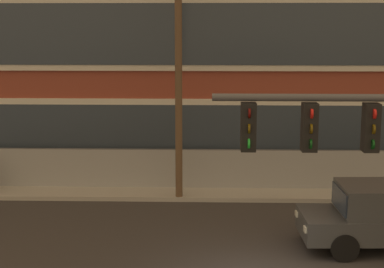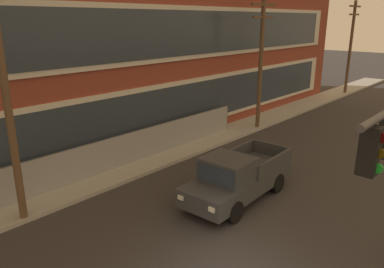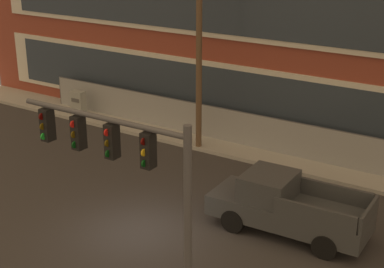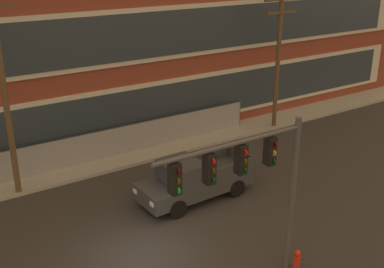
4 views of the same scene
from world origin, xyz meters
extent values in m
plane|color=#333030|center=(0.00, 0.00, 0.00)|extent=(160.00, 160.00, 0.00)
cube|color=#9E9B93|center=(0.00, 8.23, 0.08)|extent=(80.00, 2.19, 0.16)
cube|color=beige|center=(4.66, 9.26, 2.18)|extent=(41.46, 0.10, 2.85)
cube|color=#2D3844|center=(4.66, 9.20, 2.18)|extent=(39.65, 0.06, 2.37)
cube|color=beige|center=(4.66, 9.26, 6.13)|extent=(41.46, 0.10, 2.85)
cube|color=#2D3844|center=(4.66, 9.20, 6.13)|extent=(39.65, 0.06, 2.37)
cube|color=gray|center=(-0.35, 8.57, 0.84)|extent=(23.38, 0.04, 1.69)
cylinder|color=#4C4C51|center=(11.34, 8.57, 0.84)|extent=(0.06, 0.06, 1.69)
cylinder|color=#4C4C51|center=(-0.35, 8.57, 1.69)|extent=(23.38, 0.05, 0.05)
cylinder|color=#4C4C51|center=(4.02, -3.16, 2.75)|extent=(0.20, 0.20, 5.51)
cylinder|color=#4C4C51|center=(1.44, -3.16, 5.21)|extent=(5.17, 0.14, 0.14)
cube|color=black|center=(2.90, -3.16, 4.66)|extent=(0.28, 0.32, 0.90)
cylinder|color=#4B0807|center=(2.90, -3.34, 4.94)|extent=(0.04, 0.18, 0.18)
cylinder|color=gold|center=(2.90, -3.34, 4.66)|extent=(0.04, 0.18, 0.18)
cylinder|color=#0A4011|center=(2.90, -3.34, 4.38)|extent=(0.04, 0.18, 0.18)
cube|color=black|center=(1.77, -3.16, 4.66)|extent=(0.28, 0.32, 0.90)
cylinder|color=red|center=(1.77, -3.34, 4.94)|extent=(0.04, 0.18, 0.18)
cylinder|color=#503E08|center=(1.77, -3.34, 4.66)|extent=(0.04, 0.18, 0.18)
cylinder|color=#0A4011|center=(1.77, -3.34, 4.38)|extent=(0.04, 0.18, 0.18)
cube|color=black|center=(0.65, -3.16, 4.66)|extent=(0.28, 0.32, 0.90)
cylinder|color=red|center=(0.65, -3.34, 4.94)|extent=(0.04, 0.18, 0.18)
cylinder|color=#503E08|center=(0.65, -3.34, 4.66)|extent=(0.04, 0.18, 0.18)
cylinder|color=#0A4011|center=(0.65, -3.34, 4.38)|extent=(0.04, 0.18, 0.18)
cube|color=black|center=(-0.47, -3.16, 4.66)|extent=(0.28, 0.32, 0.90)
cylinder|color=#4B0807|center=(-0.47, -3.34, 4.94)|extent=(0.04, 0.18, 0.18)
cylinder|color=#503E08|center=(-0.47, -3.34, 4.66)|extent=(0.04, 0.18, 0.18)
cylinder|color=green|center=(-0.47, -3.34, 4.38)|extent=(0.04, 0.18, 0.18)
cube|color=#383A3D|center=(4.14, 2.68, 0.75)|extent=(5.32, 2.11, 0.70)
cube|color=#383A3D|center=(3.41, 2.66, 1.53)|extent=(1.63, 1.84, 0.85)
cube|color=#283342|center=(2.60, 2.63, 1.53)|extent=(0.11, 1.60, 0.64)
cube|color=#383A3D|center=(5.36, 1.81, 1.38)|extent=(2.63, 0.20, 0.56)
cube|color=#383A3D|center=(5.30, 3.63, 1.38)|extent=(2.63, 0.20, 0.56)
cube|color=#383A3D|center=(6.73, 2.76, 1.38)|extent=(0.16, 1.87, 0.56)
cylinder|color=black|center=(2.60, 1.74, 0.40)|extent=(0.81, 0.29, 0.80)
cylinder|color=black|center=(2.54, 3.52, 0.40)|extent=(0.81, 0.29, 0.80)
cylinder|color=black|center=(5.75, 1.84, 0.40)|extent=(0.81, 0.29, 0.80)
cylinder|color=black|center=(5.69, 3.62, 0.40)|extent=(0.81, 0.29, 0.80)
cube|color=white|center=(1.52, 1.91, 0.85)|extent=(0.07, 0.24, 0.16)
cube|color=white|center=(1.48, 3.27, 0.85)|extent=(0.07, 0.24, 0.16)
cylinder|color=brown|center=(-2.30, 7.34, 4.74)|extent=(0.26, 0.26, 9.47)
cylinder|color=brown|center=(13.15, 7.44, 4.09)|extent=(0.26, 0.26, 8.17)
cube|color=brown|center=(13.15, 7.44, 6.97)|extent=(2.17, 0.14, 0.14)
cylinder|color=red|center=(4.20, -3.46, 0.29)|extent=(0.24, 0.24, 0.58)
sphere|color=red|center=(4.20, -3.46, 0.67)|extent=(0.22, 0.22, 0.22)
camera|label=1|loc=(-1.21, -13.88, 6.53)|focal=55.00mm
camera|label=2|loc=(-7.14, -4.94, 6.87)|focal=35.00mm
camera|label=3|loc=(10.83, -13.50, 9.90)|focal=55.00mm
camera|label=4|loc=(-6.42, -12.96, 10.37)|focal=45.00mm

